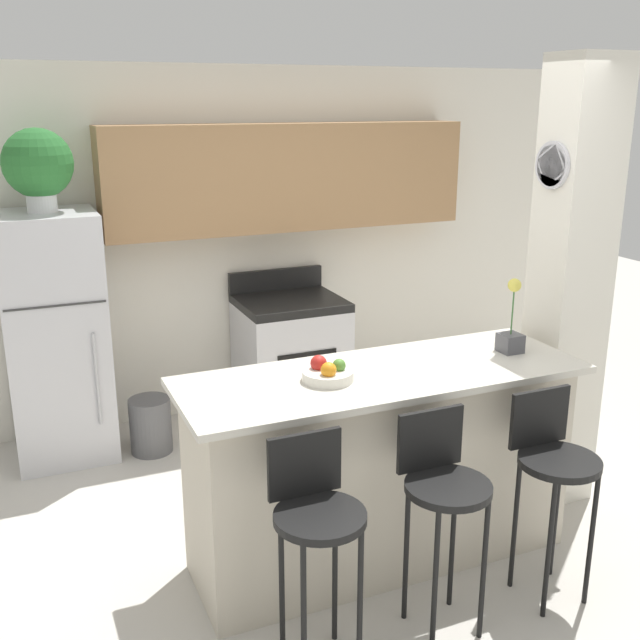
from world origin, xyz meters
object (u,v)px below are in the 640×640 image
orchid_vase (511,330)px  fruit_bowl (328,373)px  bar_stool_mid (443,489)px  potted_plant_on_fridge (38,165)px  stove_range (291,357)px  trash_bin (151,425)px  bar_stool_right (553,463)px  bar_stool_left (316,518)px  refrigerator (56,338)px

orchid_vase → fruit_bowl: orchid_vase is taller
bar_stool_mid → potted_plant_on_fridge: size_ratio=1.97×
stove_range → trash_bin: (-1.10, -0.21, -0.27)m
orchid_vase → bar_stool_right: bearing=-105.1°
bar_stool_mid → orchid_vase: size_ratio=2.54×
potted_plant_on_fridge → orchid_vase: bearing=-41.4°
trash_bin → fruit_bowl: bearing=-71.7°
bar_stool_mid → fruit_bowl: fruit_bowl is taller
bar_stool_mid → orchid_vase: (0.76, 0.58, 0.47)m
bar_stool_left → orchid_vase: size_ratio=2.54×
bar_stool_mid → stove_range: bearing=84.4°
refrigerator → bar_stool_left: (0.79, -2.47, -0.14)m
refrigerator → bar_stool_left: 2.60m
stove_range → potted_plant_on_fridge: potted_plant_on_fridge is taller
stove_range → bar_stool_left: bearing=-108.8°
bar_stool_mid → potted_plant_on_fridge: (-1.39, 2.48, 1.24)m
potted_plant_on_fridge → fruit_bowl: (1.09, -1.90, -0.86)m
stove_range → bar_stool_right: stove_range is taller
refrigerator → bar_stool_right: (1.99, -2.47, -0.14)m
stove_range → orchid_vase: 2.08m
potted_plant_on_fridge → fruit_bowl: bearing=-60.1°
bar_stool_left → trash_bin: bearing=96.5°
trash_bin → potted_plant_on_fridge: bearing=158.5°
bar_stool_right → orchid_vase: (0.16, 0.58, 0.47)m
bar_stool_right → potted_plant_on_fridge: 3.41m
stove_range → orchid_vase: size_ratio=2.69×
refrigerator → potted_plant_on_fridge: (-0.00, 0.00, 1.11)m
refrigerator → orchid_vase: (2.15, -1.90, 0.33)m
bar_stool_mid → trash_bin: bearing=110.8°
fruit_bowl → bar_stool_mid: bearing=-62.4°
bar_stool_left → trash_bin: 2.33m
bar_stool_left → trash_bin: bar_stool_left is taller
bar_stool_left → potted_plant_on_fridge: potted_plant_on_fridge is taller
potted_plant_on_fridge → orchid_vase: 2.97m
refrigerator → fruit_bowl: bearing=-60.1°
trash_bin → stove_range: bearing=10.7°
bar_stool_left → fruit_bowl: fruit_bowl is taller
bar_stool_right → orchid_vase: bearing=74.9°
stove_range → potted_plant_on_fridge: (-1.63, 0.00, 1.46)m
bar_stool_right → trash_bin: size_ratio=2.65×
bar_stool_left → bar_stool_mid: (0.60, 0.00, 0.00)m
bar_stool_right → potted_plant_on_fridge: potted_plant_on_fridge is taller
bar_stool_mid → trash_bin: size_ratio=2.65×
bar_stool_left → fruit_bowl: bearing=62.2°
refrigerator → potted_plant_on_fridge: potted_plant_on_fridge is taller
potted_plant_on_fridge → orchid_vase: size_ratio=1.29×
bar_stool_mid → fruit_bowl: 0.75m
bar_stool_right → trash_bin: bar_stool_right is taller
fruit_bowl → potted_plant_on_fridge: bearing=119.9°
stove_range → trash_bin: 1.15m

